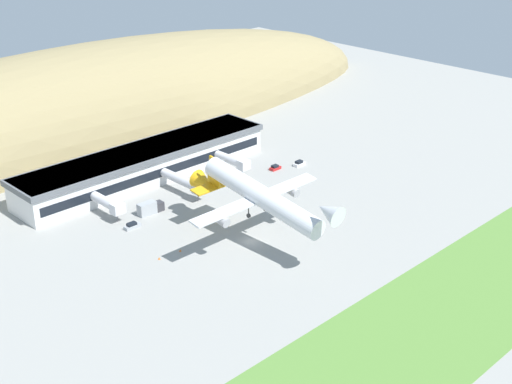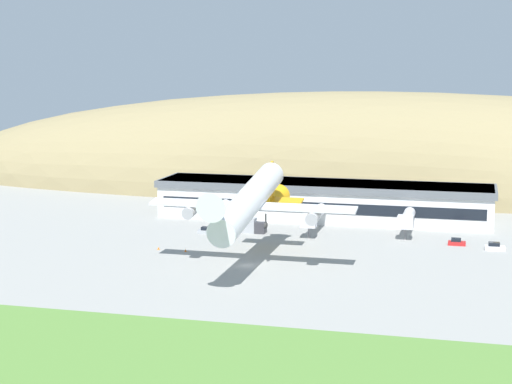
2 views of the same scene
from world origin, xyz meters
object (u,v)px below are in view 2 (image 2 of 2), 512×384
Objects in this scene: cargo_airplane at (250,201)px; service_car_1 at (457,242)px; fuel_truck at (249,226)px; jetway_2 at (407,218)px; traffic_cone_1 at (185,250)px; jetway_0 at (217,209)px; traffic_cone_0 at (159,248)px; jetway_1 at (314,216)px; service_car_0 at (495,247)px; terminal_building at (323,198)px; service_car_2 at (208,231)px.

cargo_airplane is 49.41m from service_car_1.
fuel_truck is at bearing 177.60° from service_car_1.
traffic_cone_1 is at bearing -147.58° from jetway_2.
jetway_2 is 50.41m from traffic_cone_1.
jetway_0 is 27.63m from traffic_cone_0.
jetway_1 reaches higher than fuel_truck.
service_car_0 is at bearing 13.98° from traffic_cone_0.
traffic_cone_1 is at bearing -116.46° from terminal_building.
cargo_airplane is (-5.40, -35.31, 8.75)m from jetway_1.
service_car_0 reaches higher than traffic_cone_0.
jetway_1 is 29.74× the size of traffic_cone_1.
jetway_0 reaches higher than service_car_2.
fuel_truck is at bearing 174.78° from service_car_0.
traffic_cone_1 is (-42.44, -26.95, -3.71)m from jetway_2.
jetway_1 is 40.15m from service_car_0.
jetway_2 is 0.28× the size of cargo_airplane.
fuel_truck is at bearing 105.46° from cargo_airplane.
service_car_0 is at bearing -0.94° from service_car_2.
jetway_1 is 14.85m from fuel_truck.
service_car_2 is at bearing -163.51° from jetway_1.
traffic_cone_1 is (6.01, -0.41, 0.00)m from traffic_cone_0.
service_car_1 is at bearing -8.71° from jetway_1.
fuel_truck is at bearing -123.84° from terminal_building.
cargo_airplane reaches higher than service_car_2.
traffic_cone_0 is at bearing -151.29° from jetway_2.
cargo_airplane reaches higher than jetway_2.
cargo_airplane is (-4.51, -52.49, 7.53)m from terminal_building.
fuel_truck is (9.10, -5.42, -2.42)m from jetway_0.
cargo_airplane is 53.80m from service_car_0.
service_car_2 reaches higher than traffic_cone_0.
cargo_airplane is at bearing -124.84° from jetway_2.
traffic_cone_0 is (-4.95, -17.73, -0.38)m from service_car_2.
service_car_1 is (-7.68, 2.97, -0.06)m from service_car_0.
fuel_truck reaches higher than traffic_cone_1.
jetway_0 reaches higher than traffic_cone_0.
jetway_2 is (44.05, -0.49, 0.00)m from jetway_0.
jetway_0 is 55.61m from service_car_1.
fuel_truck is (-53.60, 4.90, 0.88)m from service_car_0.
jetway_0 is at bearing 172.39° from service_car_1.
jetway_2 is at bearing 147.97° from service_car_1.
terminal_building is at bearing 33.02° from jetway_0.
cargo_airplane is 83.17× the size of traffic_cone_0.
cargo_airplane is at bearing -98.69° from jetway_1.
traffic_cone_1 is (-20.96, -42.11, -4.94)m from terminal_building.
terminal_building is 19.65× the size of service_car_0.
jetway_2 is at bearing 11.45° from service_car_2.
jetway_0 is 0.26× the size of cargo_airplane.
service_car_2 is (-17.52, 28.52, -12.09)m from cargo_airplane.
service_car_1 is 6.28× the size of traffic_cone_1.
jetway_2 reaches higher than fuel_truck.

